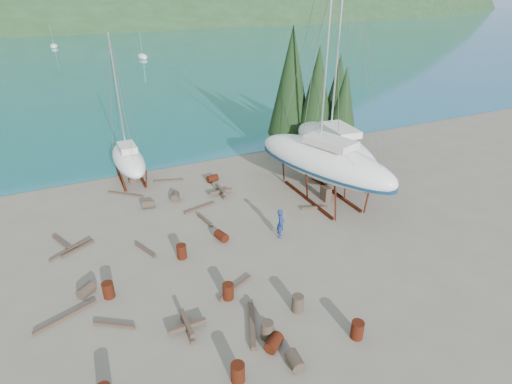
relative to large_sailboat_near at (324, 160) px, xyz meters
name	(u,v)px	position (x,y,z in m)	size (l,w,h in m)	color
ground	(244,257)	(-8.38, -4.46, -3.01)	(600.00, 600.00, 0.00)	#6A6354
bay_water	(60,13)	(-8.38, 310.54, -3.01)	(700.00, 700.00, 0.00)	#1A7782
far_hill	(60,12)	(-8.38, 315.54, -3.01)	(800.00, 360.00, 110.00)	#1D351A
far_house_center	(17,20)	(-28.38, 185.54, -0.09)	(6.60, 5.60, 5.60)	beige
far_house_right	(138,17)	(21.62, 185.54, -0.09)	(6.60, 5.60, 5.60)	beige
cypress_near_right	(317,94)	(4.12, 7.54, 2.78)	(3.60, 3.60, 10.00)	black
cypress_mid_right	(343,108)	(5.62, 5.54, 1.91)	(3.06, 3.06, 8.50)	black
cypress_back_left	(291,82)	(2.62, 9.54, 3.65)	(4.14, 4.14, 11.50)	black
cypress_far_right	(337,95)	(7.12, 8.54, 2.20)	(3.24, 3.24, 9.00)	black
moored_boat_mid	(143,57)	(1.62, 75.54, -2.63)	(2.00, 5.00, 6.05)	white
moored_boat_far	(54,46)	(-16.38, 105.54, -2.63)	(2.00, 5.00, 6.05)	white
large_sailboat_near	(324,160)	(0.00, 0.00, 0.00)	(6.85, 12.38, 18.72)	white
large_sailboat_far	(334,147)	(2.40, 2.13, -0.06)	(4.55, 11.72, 18.08)	white
small_sailboat_shore	(128,159)	(-12.49, 9.25, -1.13)	(2.45, 7.19, 11.39)	white
worker	(281,223)	(-5.42, -3.48, -2.03)	(0.72, 0.47, 1.97)	navy
drum_1	(295,361)	(-9.58, -12.37, -2.72)	(0.58, 0.58, 0.88)	#2D2823
drum_3	(238,373)	(-12.00, -12.00, -2.57)	(0.58, 0.58, 0.88)	#5E1910
drum_4	(212,178)	(-6.51, 6.13, -2.72)	(0.58, 0.58, 0.88)	#5E1910
drum_5	(298,303)	(-7.81, -9.63, -2.57)	(0.58, 0.58, 0.88)	#2D2823
drum_6	(221,236)	(-8.95, -2.22, -2.72)	(0.58, 0.58, 0.88)	#5E1910
drum_7	(357,330)	(-6.27, -12.24, -2.57)	(0.58, 0.58, 0.88)	#5E1910
drum_8	(108,290)	(-16.02, -4.64, -2.57)	(0.58, 0.58, 0.88)	#5E1910
drum_9	(148,204)	(-12.20, 3.95, -2.72)	(0.58, 0.58, 0.88)	#2D2823
drum_10	(228,291)	(-10.54, -7.35, -2.57)	(0.58, 0.58, 0.88)	#5E1910
drum_11	(175,196)	(-10.12, 4.33, -2.72)	(0.58, 0.58, 0.88)	#2D2823
drum_12	(274,343)	(-9.92, -11.16, -2.72)	(0.58, 0.58, 0.88)	#5E1910
drum_14	(182,251)	(-11.71, -2.98, -2.57)	(0.58, 0.58, 0.88)	#5E1910
drum_15	(86,290)	(-17.05, -3.97, -2.72)	(0.58, 0.58, 0.88)	#2D2823
drum_16	(267,330)	(-9.93, -10.50, -2.57)	(0.58, 0.58, 0.88)	#2D2823
timber_0	(126,194)	(-13.37, 6.72, -2.94)	(0.14, 2.95, 0.14)	brown
timber_1	(314,208)	(-1.47, -1.35, -2.92)	(0.19, 1.90, 0.19)	brown
timber_2	(61,242)	(-18.08, 1.72, -2.92)	(0.19, 2.09, 0.19)	brown
timber_4	(145,250)	(-13.52, -1.36, -2.93)	(0.17, 2.02, 0.17)	brown
timber_5	(235,288)	(-9.96, -6.86, -2.93)	(0.16, 2.44, 0.16)	brown
timber_8	(205,220)	(-9.14, 0.44, -2.92)	(0.19, 1.92, 0.19)	brown
timber_9	(169,180)	(-9.76, 7.73, -2.94)	(0.15, 2.38, 0.15)	brown
timber_10	(200,208)	(-8.90, 2.18, -2.93)	(0.16, 2.52, 0.16)	brown
timber_12	(114,325)	(-16.10, -6.85, -2.93)	(0.17, 2.02, 0.17)	brown
timber_14	(66,317)	(-18.13, -5.33, -2.92)	(0.18, 2.98, 0.18)	brown
timber_15	(71,249)	(-17.59, 0.68, -2.94)	(0.15, 2.82, 0.15)	brown
timber_16	(252,323)	(-10.24, -9.56, -2.90)	(0.23, 3.03, 0.23)	brown
timber_17	(78,249)	(-17.19, 0.46, -2.93)	(0.16, 2.07, 0.16)	brown
timber_pile_fore	(187,326)	(-13.07, -8.58, -2.71)	(1.80, 1.80, 0.60)	brown
timber_pile_aft	(220,191)	(-6.77, 3.63, -2.71)	(1.80, 1.80, 0.60)	brown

